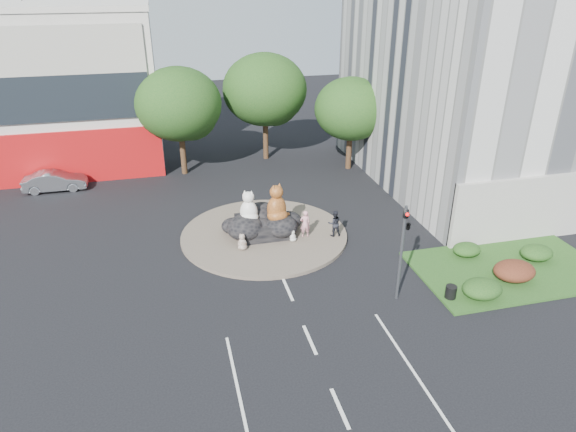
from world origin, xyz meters
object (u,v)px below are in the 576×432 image
(kitten_white, at_px, (293,235))
(litter_bin, at_px, (451,292))
(cat_tabby, at_px, (277,202))
(kitten_calico, at_px, (242,241))
(parked_car, at_px, (55,181))
(cat_white, at_px, (249,206))
(pedestrian_pink, at_px, (305,224))
(pedestrian_dark, at_px, (334,223))

(kitten_white, distance_m, litter_bin, 9.52)
(cat_tabby, height_order, litter_bin, cat_tabby)
(kitten_calico, height_order, parked_car, parked_car)
(cat_white, bearing_deg, pedestrian_pink, 4.40)
(kitten_calico, distance_m, pedestrian_pink, 3.94)
(pedestrian_pink, xyz_separation_m, pedestrian_dark, (1.71, -0.33, -0.02))
(kitten_calico, bearing_deg, cat_tabby, 59.52)
(pedestrian_pink, bearing_deg, kitten_white, 27.17)
(cat_white, xyz_separation_m, litter_bin, (8.40, -8.67, -1.66))
(cat_white, relative_size, kitten_calico, 2.03)
(pedestrian_pink, relative_size, litter_bin, 2.62)
(kitten_calico, relative_size, kitten_white, 1.34)
(parked_car, bearing_deg, kitten_white, -129.36)
(kitten_white, distance_m, parked_car, 19.08)
(pedestrian_pink, height_order, litter_bin, pedestrian_pink)
(cat_tabby, xyz_separation_m, kitten_calico, (-2.33, -1.38, -1.57))
(cat_white, bearing_deg, litter_bin, -24.95)
(litter_bin, bearing_deg, kitten_white, 129.59)
(pedestrian_pink, xyz_separation_m, litter_bin, (5.21, -7.72, -0.60))
(kitten_calico, height_order, pedestrian_pink, pedestrian_pink)
(kitten_calico, distance_m, litter_bin, 11.53)
(cat_white, bearing_deg, kitten_calico, -92.62)
(pedestrian_pink, bearing_deg, pedestrian_dark, 171.91)
(cat_tabby, bearing_deg, pedestrian_pink, -53.51)
(cat_tabby, distance_m, litter_bin, 10.99)
(litter_bin, bearing_deg, kitten_calico, 142.06)
(parked_car, relative_size, litter_bin, 6.87)
(kitten_calico, height_order, litter_bin, kitten_calico)
(kitten_calico, height_order, kitten_white, kitten_calico)
(kitten_white, relative_size, pedestrian_pink, 0.44)
(pedestrian_pink, distance_m, litter_bin, 9.34)
(cat_white, xyz_separation_m, kitten_white, (2.33, -1.34, -1.53))
(kitten_white, height_order, pedestrian_pink, pedestrian_pink)
(cat_white, distance_m, pedestrian_pink, 3.49)
(kitten_white, bearing_deg, pedestrian_dark, -30.46)
(parked_car, height_order, litter_bin, parked_car)
(kitten_white, bearing_deg, pedestrian_pink, -7.40)
(cat_white, height_order, pedestrian_pink, cat_white)
(kitten_calico, bearing_deg, pedestrian_pink, 38.13)
(cat_tabby, distance_m, pedestrian_pink, 2.11)
(cat_tabby, relative_size, litter_bin, 3.64)
(litter_bin, bearing_deg, cat_white, 134.07)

